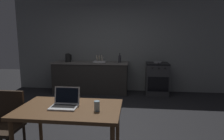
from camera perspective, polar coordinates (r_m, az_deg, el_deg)
name	(u,v)px	position (r m, az deg, el deg)	size (l,w,h in m)	color
ground_plane	(95,128)	(3.60, -5.09, -16.37)	(12.00, 12.00, 0.00)	black
back_wall	(122,45)	(5.81, 2.78, 7.14)	(6.40, 0.10, 2.68)	slate
kitchen_counter	(91,77)	(5.69, -6.22, -2.06)	(2.16, 0.64, 0.88)	#282623
stove_oven	(157,79)	(5.59, 12.91, -2.46)	(0.60, 0.62, 0.88)	#2D2D30
dining_table	(70,113)	(2.49, -12.15, -12.21)	(1.23, 0.77, 0.73)	brown
chair	(6,121)	(2.93, -28.33, -12.95)	(0.40, 0.40, 0.88)	#2D2116
laptop	(65,103)	(2.48, -13.54, -9.34)	(0.32, 0.26, 0.22)	silver
electric_kettle	(68,58)	(5.79, -12.65, 3.49)	(0.18, 0.16, 0.24)	black
bottle	(120,58)	(5.44, 2.25, 3.45)	(0.08, 0.08, 0.26)	#2D2D33
frying_pan	(158,62)	(5.49, 13.12, 2.25)	(0.24, 0.41, 0.05)	gray
drinking_glass	(97,106)	(2.28, -4.41, -10.38)	(0.07, 0.07, 0.12)	#99B7C6
dish_rack	(100,60)	(5.56, -3.58, 2.79)	(0.34, 0.26, 0.21)	silver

